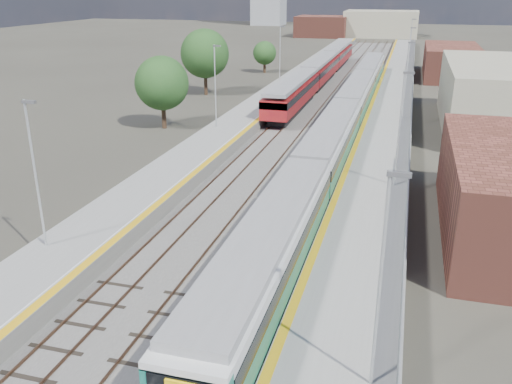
% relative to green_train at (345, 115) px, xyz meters
% --- Properties ---
extents(ground, '(320.00, 320.00, 0.00)m').
position_rel_green_train_xyz_m(ground, '(-1.50, 12.86, -2.16)').
color(ground, '#47443A').
rests_on(ground, ground).
extents(ballast_bed, '(10.50, 155.00, 0.06)m').
position_rel_green_train_xyz_m(ballast_bed, '(-3.75, 15.36, -2.13)').
color(ballast_bed, '#565451').
rests_on(ballast_bed, ground).
extents(tracks, '(8.96, 160.00, 0.17)m').
position_rel_green_train_xyz_m(tracks, '(-3.15, 17.04, -2.06)').
color(tracks, '#4C3323').
rests_on(tracks, ground).
extents(platform_right, '(4.70, 155.00, 8.52)m').
position_rel_green_train_xyz_m(platform_right, '(3.78, 15.35, -1.63)').
color(platform_right, slate).
rests_on(platform_right, ground).
extents(platform_left, '(4.30, 155.00, 8.52)m').
position_rel_green_train_xyz_m(platform_left, '(-10.55, 15.35, -1.65)').
color(platform_left, slate).
rests_on(platform_left, ground).
extents(green_train, '(2.79, 77.72, 3.07)m').
position_rel_green_train_xyz_m(green_train, '(0.00, 0.00, 0.00)').
color(green_train, black).
rests_on(green_train, ground).
extents(red_train, '(2.85, 57.79, 3.60)m').
position_rel_green_train_xyz_m(red_train, '(-7.00, 28.95, -0.04)').
color(red_train, black).
rests_on(red_train, ground).
extents(tree_a, '(5.28, 5.28, 7.16)m').
position_rel_green_train_xyz_m(tree_a, '(-17.91, -1.31, 2.35)').
color(tree_a, '#382619').
rests_on(tree_a, ground).
extents(tree_b, '(6.22, 6.22, 8.43)m').
position_rel_green_train_xyz_m(tree_b, '(-20.15, 16.60, 3.15)').
color(tree_b, '#382619').
rests_on(tree_b, ground).
extents(tree_c, '(3.77, 3.77, 5.11)m').
position_rel_green_train_xyz_m(tree_c, '(-17.66, 37.45, 1.05)').
color(tree_c, '#382619').
rests_on(tree_c, ground).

